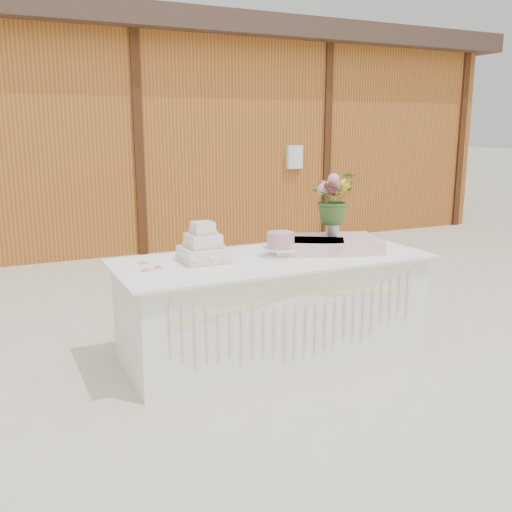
{
  "coord_description": "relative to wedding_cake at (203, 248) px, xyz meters",
  "views": [
    {
      "loc": [
        -1.94,
        -3.76,
        1.73
      ],
      "look_at": [
        0.0,
        0.3,
        0.72
      ],
      "focal_mm": 40.0,
      "sensor_mm": 36.0,
      "label": 1
    }
  ],
  "objects": [
    {
      "name": "flower_vase",
      "position": [
        1.1,
        -0.02,
        0.08
      ],
      "size": [
        0.11,
        0.11,
        0.15
      ],
      "primitive_type": "cylinder",
      "color": "silver",
      "rests_on": "satin_runner"
    },
    {
      "name": "cake_table",
      "position": [
        0.52,
        -0.11,
        -0.48
      ],
      "size": [
        2.4,
        1.0,
        0.77
      ],
      "color": "white",
      "rests_on": "ground"
    },
    {
      "name": "wedding_cake",
      "position": [
        0.0,
        0.0,
        0.0
      ],
      "size": [
        0.33,
        0.33,
        0.3
      ],
      "rotation": [
        0.0,
        0.0,
        0.01
      ],
      "color": "white",
      "rests_on": "cake_table"
    },
    {
      "name": "bouquet",
      "position": [
        1.1,
        -0.02,
        0.36
      ],
      "size": [
        0.46,
        0.44,
        0.41
      ],
      "primitive_type": "imported",
      "rotation": [
        0.0,
        0.0,
        0.36
      ],
      "color": "#375C25",
      "rests_on": "flower_vase"
    },
    {
      "name": "ground",
      "position": [
        0.52,
        -0.1,
        -0.87
      ],
      "size": [
        80.0,
        80.0,
        0.0
      ],
      "primitive_type": "plane",
      "color": "beige",
      "rests_on": "ground"
    },
    {
      "name": "pink_cake_stand",
      "position": [
        0.59,
        -0.1,
        0.01
      ],
      "size": [
        0.26,
        0.26,
        0.19
      ],
      "color": "white",
      "rests_on": "cake_table"
    },
    {
      "name": "satin_runner",
      "position": [
        1.0,
        -0.06,
        -0.05
      ],
      "size": [
        0.96,
        0.73,
        0.11
      ],
      "primitive_type": "cube",
      "rotation": [
        0.0,
        0.0,
        -0.32
      ],
      "color": "beige",
      "rests_on": "cake_table"
    },
    {
      "name": "barn",
      "position": [
        0.51,
        5.89,
        0.81
      ],
      "size": [
        12.6,
        4.6,
        3.3
      ],
      "color": "#A55D22",
      "rests_on": "ground"
    },
    {
      "name": "loose_flowers",
      "position": [
        -0.42,
        0.04,
        -0.09
      ],
      "size": [
        0.18,
        0.35,
        0.02
      ],
      "primitive_type": null,
      "rotation": [
        0.0,
        0.0,
        0.13
      ],
      "color": "pink",
      "rests_on": "cake_table"
    }
  ]
}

